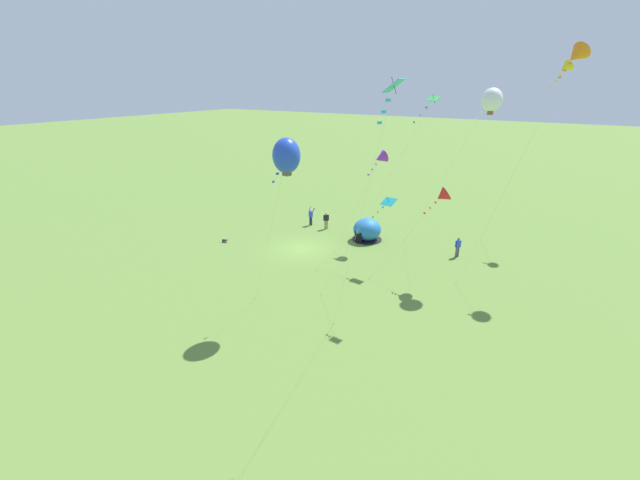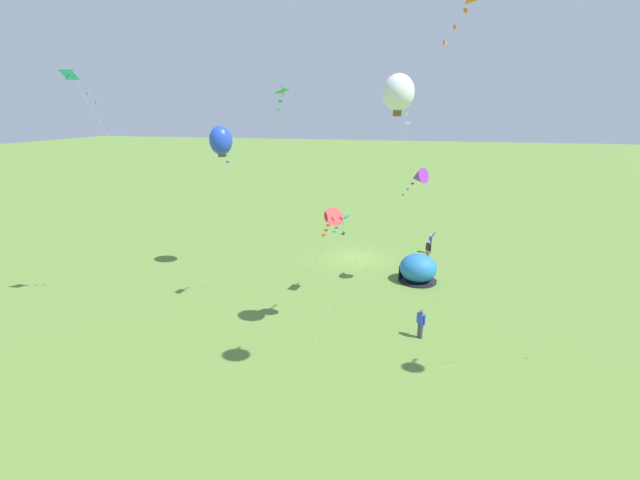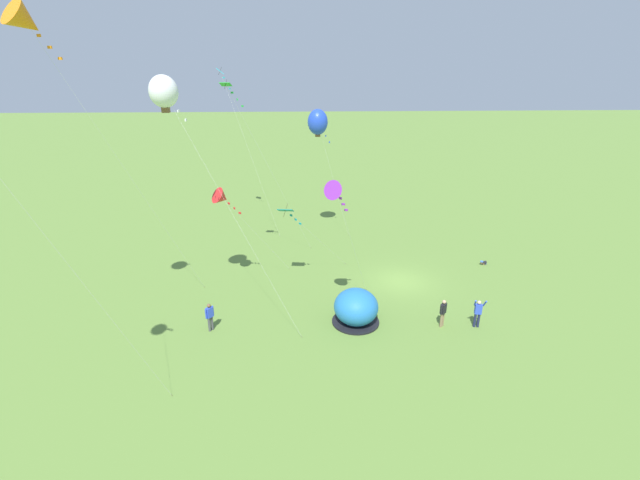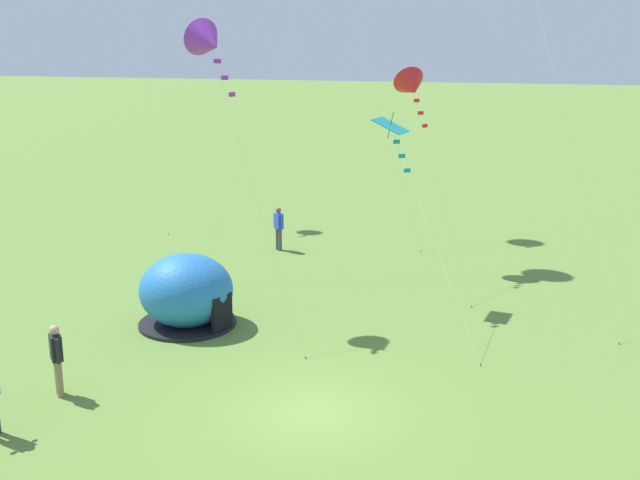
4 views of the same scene
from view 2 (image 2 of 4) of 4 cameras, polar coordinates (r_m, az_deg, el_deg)
The scene contains 13 objects.
ground_plane at distance 36.82m, azimuth 4.98°, elevation -2.46°, with size 300.00×300.00×0.00m, color olive.
popup_tent at distance 32.38m, azimuth 12.93°, elevation -3.73°, with size 2.81×2.81×2.10m.
toddler_crawling at distance 43.76m, azimuth 3.22°, elevation 0.98°, with size 0.37×0.55×0.32m.
person_with_toddler at distance 37.09m, azimuth 14.23°, elevation -1.21°, with size 0.45×0.44×1.72m.
person_near_tent at distance 24.68m, azimuth 13.29°, elevation -10.61°, with size 0.47×0.43×1.72m.
person_arms_raised at distance 38.98m, azimuth 14.52°, elevation -0.30°, with size 0.53×0.67×1.89m.
kite_teal at distance 27.80m, azimuth 2.83°, elevation 2.60°, with size 3.97×5.02×5.92m.
kite_cyan at distance 28.04m, azimuth -29.57°, elevation 17.45°, with size 4.72×5.27×14.34m.
kite_green at distance 24.30m, azimuth -5.30°, elevation 17.62°, with size 4.63×5.92×13.46m.
kite_blue at distance 32.42m, azimuth -13.08°, elevation 12.80°, with size 1.65×3.67×11.14m.
kite_white at distance 20.52m, azimuth 10.39°, elevation 18.77°, with size 3.53×7.45×13.76m.
kite_purple at distance 29.51m, azimuth 12.95°, elevation 8.20°, with size 4.43×3.26×8.58m.
kite_red at distance 23.55m, azimuth 1.54°, elevation 2.82°, with size 3.67×4.94×7.12m.
Camera 2 is at (-5.15, 34.36, 12.20)m, focal length 24.00 mm.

